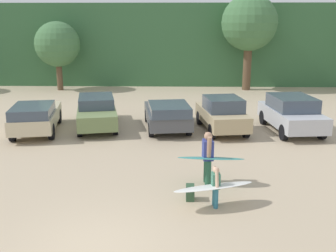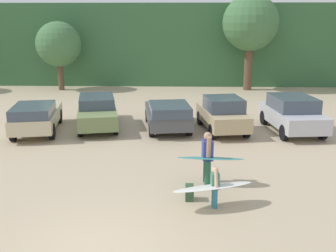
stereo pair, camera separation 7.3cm
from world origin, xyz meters
name	(u,v)px [view 2 (the right image)]	position (x,y,z in m)	size (l,w,h in m)	color
ground_plane	(94,247)	(0.00, 0.00, 0.00)	(120.00, 120.00, 0.00)	tan
hillside_ridge	(159,42)	(0.00, 29.45, 3.21)	(108.00, 12.00, 6.42)	#38663D
tree_center	(59,44)	(-7.02, 21.64, 3.39)	(3.32, 3.32, 5.07)	brown
tree_far_right	(250,23)	(7.10, 22.09, 4.90)	(4.09, 4.09, 7.00)	brown
parked_car_champagne	(36,116)	(-4.69, 9.69, 0.79)	(2.60, 4.72, 1.43)	beige
parked_car_olive_green	(97,111)	(-2.08, 10.84, 0.80)	(2.74, 5.00, 1.52)	#6B7F4C
parked_car_dark_gray	(168,114)	(1.40, 10.40, 0.75)	(2.48, 4.50, 1.39)	#4C4F54
parked_car_tan	(222,114)	(3.98, 10.21, 0.84)	(2.32, 4.17, 1.65)	tan
parked_car_silver	(292,113)	(7.24, 10.26, 0.88)	(2.38, 4.45, 1.68)	silver
person_adult	(207,155)	(2.85, 3.83, 0.97)	(0.35, 0.68, 1.72)	#26593F
person_child	(215,184)	(2.95, 2.18, 0.67)	(0.24, 0.59, 1.18)	teal
surfboard_teal	(210,158)	(2.94, 3.75, 0.88)	(2.13, 0.70, 0.20)	teal
surfboard_white	(213,187)	(2.90, 2.14, 0.62)	(2.43, 1.39, 0.20)	white
backpack_dropped	(189,193)	(2.27, 2.61, 0.22)	(0.24, 0.34, 0.45)	#2D4C33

